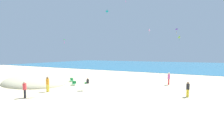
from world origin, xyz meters
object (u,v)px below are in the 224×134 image
Objects in this scene: beach_chair_near_camera at (71,80)px; person_0 at (48,83)px; beach_chair_far_right at (74,83)px; kite_pink at (149,30)px; person_2 at (188,88)px; person_3 at (87,81)px; kite_teal at (107,11)px; kite_green at (64,39)px; kite_purple at (176,29)px; person_4 at (169,78)px; kite_lime at (179,37)px; person_5 at (25,88)px.

person_0 is (1.94, -5.94, 0.70)m from beach_chair_near_camera.
kite_pink is (6.44, 17.61, 9.48)m from beach_chair_far_right.
person_3 is at bearing 138.31° from person_2.
person_0 is 6.06m from person_3.
person_2 is 20.67m from kite_pink.
beach_chair_far_right is at bearing -78.16° from kite_teal.
beach_chair_near_camera is at bearing -118.20° from kite_pink.
kite_green is at bearing -162.83° from person_0.
person_3 is 0.85× the size of kite_green.
kite_purple is (10.73, 21.11, 10.04)m from person_3.
beach_chair_far_right is at bearing 36.96° from person_4.
person_3 is 0.65× the size of kite_teal.
person_0 reaches higher than person_2.
person_0 is at bearing -54.30° from kite_green.
kite_green reaches higher than person_3.
kite_lime is (12.56, 17.73, 7.59)m from beach_chair_far_right.
kite_pink reaches higher than person_2.
person_2 reaches higher than person_3.
person_3 is 11.47m from person_4.
kite_green is (-19.07, -16.99, -3.22)m from kite_purple.
kite_teal is at bearing 170.64° from person_0.
person_2 is at bearing -14.19° from kite_green.
person_4 is (11.83, 9.98, -0.00)m from person_0.
person_2 is at bearing -84.50° from kite_purple.
kite_teal is at bearing -174.22° from kite_lime.
kite_pink is at bearing 135.30° from beach_chair_near_camera.
person_2 is 5.75m from person_4.
kite_teal is (-3.27, 20.28, 13.60)m from person_0.
kite_teal is at bearing -23.73° from person_4.
kite_green is at bearing -111.01° from kite_teal.
kite_pink reaches higher than kite_green.
kite_teal reaches higher than kite_pink.
person_0 is 1.38× the size of kite_purple.
person_2 is 1.21× the size of kite_purple.
person_4 is (13.77, 4.04, 0.70)m from beach_chair_near_camera.
kite_purple is (13.80, 21.08, 10.04)m from beach_chair_near_camera.
person_0 is 1.40× the size of kite_teal.
kite_lime is at bearing 127.42° from beach_chair_far_right.
kite_pink reaches higher than beach_chair_far_right.
kite_teal reaches higher than kite_purple.
person_5 is 28.43m from kite_lime.
person_5 is 1.73× the size of kite_green.
person_2 is at bearing -10.34° from person_5.
kite_teal reaches higher than person_5.
kite_pink reaches higher than person_3.
person_4 is 1.06× the size of person_5.
person_4 is 1.56× the size of kite_lime.
kite_lime is at bearing 5.78° from kite_teal.
person_5 is at bearing -18.32° from beach_chair_far_right.
kite_pink is (6.55, 21.77, 8.77)m from person_0.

